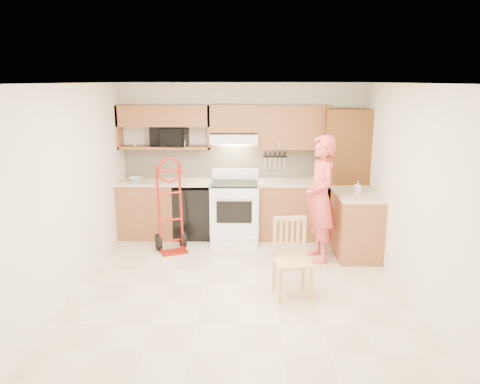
{
  "coord_description": "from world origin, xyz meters",
  "views": [
    {
      "loc": [
        0.1,
        -5.52,
        2.53
      ],
      "look_at": [
        0.0,
        0.5,
        1.1
      ],
      "focal_mm": 35.24,
      "sensor_mm": 36.0,
      "label": 1
    }
  ],
  "objects_px": {
    "range": "(235,207)",
    "person": "(320,199)",
    "hand_truck": "(171,210)",
    "microwave": "(170,136)",
    "dining_chair": "(293,259)"
  },
  "relations": [
    {
      "from": "range",
      "to": "dining_chair",
      "type": "xyz_separation_m",
      "value": [
        0.74,
        -2.01,
        -0.09
      ]
    },
    {
      "from": "microwave",
      "to": "dining_chair",
      "type": "bearing_deg",
      "value": -46.74
    },
    {
      "from": "range",
      "to": "dining_chair",
      "type": "bearing_deg",
      "value": -69.66
    },
    {
      "from": "range",
      "to": "person",
      "type": "bearing_deg",
      "value": -32.98
    },
    {
      "from": "range",
      "to": "person",
      "type": "xyz_separation_m",
      "value": [
        1.23,
        -0.8,
        0.34
      ]
    },
    {
      "from": "microwave",
      "to": "range",
      "type": "distance_m",
      "value": 1.56
    },
    {
      "from": "range",
      "to": "dining_chair",
      "type": "relative_size",
      "value": 1.19
    },
    {
      "from": "range",
      "to": "microwave",
      "type": "bearing_deg",
      "value": 161.57
    },
    {
      "from": "range",
      "to": "hand_truck",
      "type": "relative_size",
      "value": 0.87
    },
    {
      "from": "dining_chair",
      "to": "hand_truck",
      "type": "bearing_deg",
      "value": 129.49
    },
    {
      "from": "microwave",
      "to": "dining_chair",
      "type": "xyz_separation_m",
      "value": [
        1.81,
        -2.36,
        -1.18
      ]
    },
    {
      "from": "microwave",
      "to": "range",
      "type": "height_order",
      "value": "microwave"
    },
    {
      "from": "range",
      "to": "person",
      "type": "relative_size",
      "value": 0.62
    },
    {
      "from": "microwave",
      "to": "hand_truck",
      "type": "distance_m",
      "value": 1.32
    },
    {
      "from": "range",
      "to": "hand_truck",
      "type": "height_order",
      "value": "hand_truck"
    }
  ]
}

